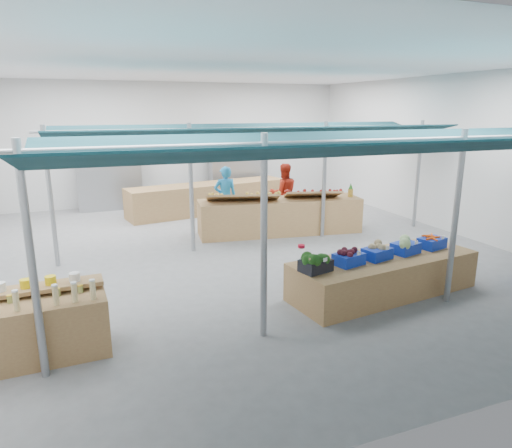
% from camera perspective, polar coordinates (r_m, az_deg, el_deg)
% --- Properties ---
extents(floor, '(13.00, 13.00, 0.00)m').
position_cam_1_polar(floor, '(10.86, -2.06, -3.50)').
color(floor, slate).
rests_on(floor, ground).
extents(hall, '(13.00, 13.00, 13.00)m').
position_cam_1_polar(hall, '(11.73, -4.51, 10.96)').
color(hall, silver).
rests_on(hall, ground).
extents(pole_grid, '(10.00, 4.60, 3.00)m').
position_cam_1_polar(pole_grid, '(9.15, 5.91, 4.73)').
color(pole_grid, gray).
rests_on(pole_grid, floor).
extents(awnings, '(9.50, 7.08, 0.30)m').
position_cam_1_polar(awnings, '(9.04, 6.07, 10.80)').
color(awnings, '#0B2930').
rests_on(awnings, pole_grid).
extents(back_shelving_left, '(2.00, 0.50, 2.00)m').
position_cam_1_polar(back_shelving_left, '(15.98, -17.85, 5.27)').
color(back_shelving_left, '#B23F33').
rests_on(back_shelving_left, floor).
extents(back_shelving_right, '(2.00, 0.50, 2.00)m').
position_cam_1_polar(back_shelving_right, '(16.83, -2.32, 6.37)').
color(back_shelving_right, '#B23F33').
rests_on(back_shelving_right, floor).
extents(bottle_shelf, '(1.91, 1.20, 1.11)m').
position_cam_1_polar(bottle_shelf, '(7.01, -25.91, -11.39)').
color(bottle_shelf, brown).
rests_on(bottle_shelf, floor).
extents(veg_counter, '(3.71, 1.64, 0.70)m').
position_cam_1_polar(veg_counter, '(8.72, 15.67, -6.18)').
color(veg_counter, brown).
rests_on(veg_counter, floor).
extents(fruit_counter, '(4.49, 1.64, 0.94)m').
position_cam_1_polar(fruit_counter, '(12.39, 3.01, 0.98)').
color(fruit_counter, brown).
rests_on(fruit_counter, floor).
extents(far_counter, '(5.39, 1.95, 0.95)m').
position_cam_1_polar(far_counter, '(14.94, -5.92, 3.26)').
color(far_counter, brown).
rests_on(far_counter, floor).
extents(vendor_left, '(0.69, 0.50, 1.75)m').
position_cam_1_polar(vendor_left, '(12.90, -3.85, 3.35)').
color(vendor_left, '#1C79B8').
rests_on(vendor_left, floor).
extents(vendor_right, '(0.94, 0.78, 1.75)m').
position_cam_1_polar(vendor_right, '(13.53, 3.47, 3.88)').
color(vendor_right, '#AB2415').
rests_on(vendor_right, floor).
extents(crate_broccoli, '(0.57, 0.47, 0.35)m').
position_cam_1_polar(crate_broccoli, '(7.60, 7.47, -4.74)').
color(crate_broccoli, black).
rests_on(crate_broccoli, veg_counter).
extents(crate_beets, '(0.57, 0.47, 0.29)m').
position_cam_1_polar(crate_beets, '(8.02, 11.52, -4.08)').
color(crate_beets, '#0F2DAB').
rests_on(crate_beets, veg_counter).
extents(crate_celeriac, '(0.57, 0.47, 0.31)m').
position_cam_1_polar(crate_celeriac, '(8.43, 14.92, -3.29)').
color(crate_celeriac, '#0F2DAB').
rests_on(crate_celeriac, veg_counter).
extents(crate_cabbage, '(0.57, 0.47, 0.35)m').
position_cam_1_polar(crate_cabbage, '(8.91, 18.21, -2.50)').
color(crate_cabbage, '#0F2DAB').
rests_on(crate_cabbage, veg_counter).
extents(crate_carrots, '(0.57, 0.47, 0.29)m').
position_cam_1_polar(crate_carrots, '(9.42, 21.12, -2.15)').
color(crate_carrots, '#0F2DAB').
rests_on(crate_carrots, veg_counter).
extents(sparrow, '(0.12, 0.09, 0.11)m').
position_cam_1_polar(sparrow, '(7.39, 7.04, -4.56)').
color(sparrow, brown).
rests_on(sparrow, crate_broccoli).
extents(pole_ribbon, '(0.12, 0.12, 0.28)m').
position_cam_1_polar(pole_ribbon, '(7.59, 5.70, -2.94)').
color(pole_ribbon, red).
rests_on(pole_ribbon, pole_grid).
extents(apple_heap_yellow, '(2.02, 1.19, 0.27)m').
position_cam_1_polar(apple_heap_yellow, '(11.91, -1.65, 3.58)').
color(apple_heap_yellow, '#997247').
rests_on(apple_heap_yellow, fruit_counter).
extents(apple_heap_red, '(1.63, 1.08, 0.27)m').
position_cam_1_polar(apple_heap_red, '(12.43, 7.13, 3.93)').
color(apple_heap_red, '#997247').
rests_on(apple_heap_red, fruit_counter).
extents(pineapple, '(0.14, 0.14, 0.39)m').
position_cam_1_polar(pineapple, '(12.85, 11.74, 4.15)').
color(pineapple, '#8C6019').
rests_on(pineapple, fruit_counter).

